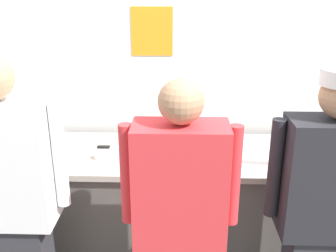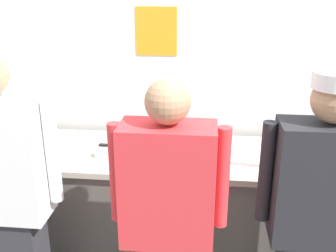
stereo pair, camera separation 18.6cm
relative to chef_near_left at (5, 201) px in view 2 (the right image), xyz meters
name	(u,v)px [view 2 (the right image)]	position (x,y,z in m)	size (l,w,h in m)	color
wall_back	(178,80)	(0.85, 1.23, 0.41)	(4.51, 0.11, 2.65)	silver
prep_counter	(172,209)	(0.85, 0.73, -0.46)	(2.87, 0.74, 0.92)	#56514C
chef_near_left	(5,201)	(0.00, 0.00, 0.00)	(0.63, 0.24, 1.74)	#2D2D33
chef_center	(168,226)	(0.90, -0.07, -0.05)	(0.60, 0.24, 1.64)	#2D2D33
chef_far_right	(316,223)	(1.65, 0.01, -0.03)	(0.61, 0.24, 1.67)	#2D2D33
plate_stack_front	(143,152)	(0.66, 0.62, 0.05)	(0.21, 0.21, 0.08)	white
plate_stack_rear	(178,146)	(0.89, 0.78, 0.03)	(0.25, 0.25, 0.06)	white
mixing_bowl_steel	(30,140)	(-0.17, 0.71, 0.06)	(0.38, 0.38, 0.12)	#B7BABF
sheet_tray	(235,154)	(1.28, 0.72, 0.02)	(0.51, 0.29, 0.02)	#B7BABF
squeeze_bottle_secondary	(330,139)	(1.94, 0.86, 0.10)	(0.05, 0.05, 0.20)	#E5E066
ramekin_red_sauce	(288,160)	(1.63, 0.64, 0.02)	(0.09, 0.09, 0.04)	white
ramekin_yellow_sauce	(288,147)	(1.67, 0.87, 0.02)	(0.09, 0.09, 0.04)	white
ramekin_orange_sauce	(99,154)	(0.36, 0.61, 0.03)	(0.08, 0.08, 0.04)	white
deli_cup	(56,152)	(0.08, 0.55, 0.06)	(0.09, 0.09, 0.10)	white
chefs_knife	(115,146)	(0.42, 0.80, 0.01)	(0.28, 0.03, 0.02)	#B7BABF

